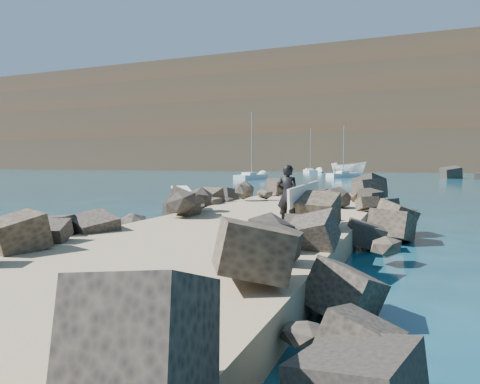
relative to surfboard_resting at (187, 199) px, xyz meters
The scene contains 12 objects.
ground 3.31m from the surfboard_resting, 22.49° to the right, with size 800.00×800.00×0.00m, color #0F384C.
jetty 4.38m from the surfboard_resting, 47.82° to the right, with size 6.00×26.00×0.60m, color #8C7759.
riprap_left 2.75m from the surfboard_resting, 90.01° to the right, with size 2.60×22.00×1.00m, color black.
riprap_right 6.42m from the surfboard_resting, 24.97° to the right, with size 2.60×22.00×1.00m, color black.
headland 160.02m from the surfboard_resting, 85.36° to the left, with size 360.00×140.00×32.00m, color #2D4919.
surfboard_resting is the anchor object (origin of this frame).
boat_imported 59.34m from the surfboard_resting, 92.56° to the left, with size 2.34×6.22×2.40m, color silver.
surfer_with_board 4.69m from the surfboard_resting, 24.62° to the right, with size 0.95×2.04×1.66m.
sailboat_b 53.68m from the surfboard_resting, 92.82° to the left, with size 4.36×6.58×8.07m.
sailboat_e 80.61m from the surfboard_resting, 99.73° to the left, with size 4.86×8.42×9.93m.
sailboat_a 43.23m from the surfboard_resting, 107.54° to the left, with size 2.26×7.83×9.25m.
headland_buildings 155.79m from the surfboard_resting, 82.56° to the left, with size 137.50×30.50×5.00m.
Camera 1 is at (4.41, -11.87, 2.32)m, focal length 32.00 mm.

